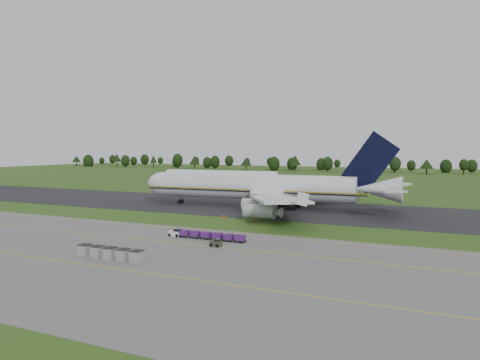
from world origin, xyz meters
The scene contains 10 objects.
ground centered at (0.00, 0.00, 0.00)m, with size 600.00×600.00×0.00m, color #2D4E17.
apron centered at (0.00, -34.00, 0.03)m, with size 300.00×52.00×0.06m, color #61615C.
taxiway centered at (0.00, 28.00, 0.04)m, with size 300.00×40.00×0.08m, color black.
apron_markings centered at (0.00, -26.98, 0.06)m, with size 300.00×30.20×0.01m.
tree_line centered at (-18.51, 219.21, 5.97)m, with size 529.33×23.11×11.17m.
aircraft centered at (-1.51, 27.34, 5.83)m, with size 72.58×70.78×20.41m.
baggage_train centered at (7.58, -17.14, 0.79)m, with size 15.31×1.39×1.33m.
utility_cart centered at (12.37, -21.84, 0.56)m, with size 1.99×1.36×1.02m.
uld_row centered at (2.38, -35.97, 0.92)m, with size 11.32×1.72×1.70m.
edge_markers centered at (2.88, 7.19, 0.27)m, with size 8.56×0.30×0.60m.
Camera 1 is at (48.45, -88.78, 16.36)m, focal length 35.00 mm.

